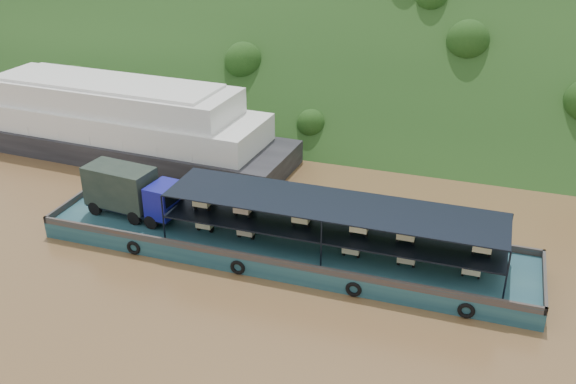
% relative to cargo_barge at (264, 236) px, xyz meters
% --- Properties ---
extents(ground, '(160.00, 160.00, 0.00)m').
position_rel_cargo_barge_xyz_m(ground, '(2.62, 0.44, -1.24)').
color(ground, brown).
rests_on(ground, ground).
extents(hillside, '(140.00, 39.60, 39.60)m').
position_rel_cargo_barge_xyz_m(hillside, '(2.62, 36.44, -1.24)').
color(hillside, '#183513').
rests_on(hillside, ground).
extents(cargo_barge, '(35.00, 7.18, 4.95)m').
position_rel_cargo_barge_xyz_m(cargo_barge, '(0.00, 0.00, 0.00)').
color(cargo_barge, '#123241').
rests_on(cargo_barge, ground).
extents(passenger_ferry, '(35.76, 10.58, 7.16)m').
position_rel_cargo_barge_xyz_m(passenger_ferry, '(-20.18, 12.85, 1.86)').
color(passenger_ferry, black).
rests_on(passenger_ferry, ground).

